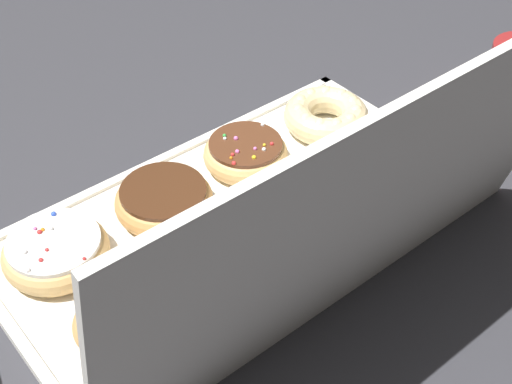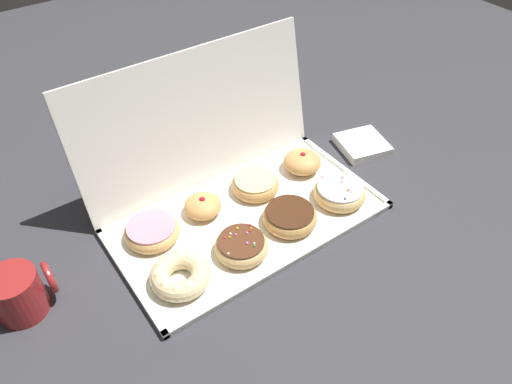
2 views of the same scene
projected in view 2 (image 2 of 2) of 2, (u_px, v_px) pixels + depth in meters
ground_plane at (249, 221)px, 1.07m from camera, size 3.00×3.00×0.00m
donut_box at (249, 219)px, 1.07m from camera, size 0.58×0.31×0.01m
box_lid_open at (198, 121)px, 1.08m from camera, size 0.58×0.08×0.31m
cruller_donut_0 at (180, 275)px, 0.92m from camera, size 0.12×0.12×0.04m
sprinkle_donut_1 at (241, 246)px, 0.98m from camera, size 0.11×0.11×0.04m
chocolate_frosted_donut_2 at (290, 217)px, 1.04m from camera, size 0.12×0.12×0.04m
sprinkle_donut_3 at (340, 192)px, 1.10m from camera, size 0.12×0.12×0.04m
pink_frosted_donut_4 at (152, 231)px, 1.01m from camera, size 0.12×0.12×0.03m
jelly_filled_donut_5 at (203, 206)px, 1.06m from camera, size 0.08×0.08×0.05m
glazed_ring_donut_6 at (255, 184)px, 1.12m from camera, size 0.11×0.11×0.03m
jelly_filled_donut_7 at (302, 162)px, 1.17m from camera, size 0.09×0.09×0.05m
coffee_mug at (19, 293)px, 0.87m from camera, size 0.11×0.09×0.09m
napkin_stack at (362, 145)px, 1.26m from camera, size 0.14×0.14×0.02m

